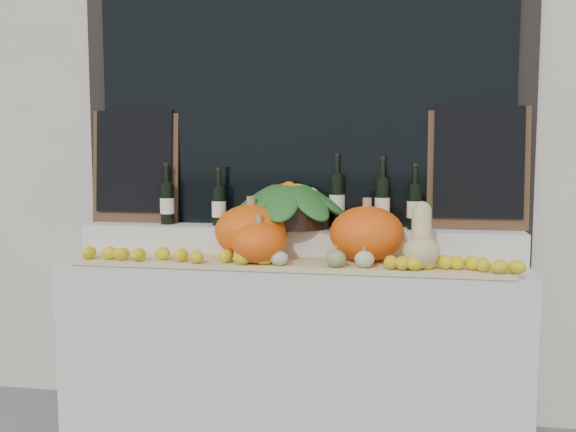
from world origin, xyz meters
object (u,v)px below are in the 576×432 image
at_px(produce_bowl, 289,204).
at_px(pumpkin_right, 367,234).
at_px(pumpkin_left, 251,231).
at_px(wine_bottle_tall, 337,200).
at_px(butternut_squash, 421,242).

bearing_deg(produce_bowl, pumpkin_right, -24.02).
bearing_deg(pumpkin_left, wine_bottle_tall, 35.10).
relative_size(pumpkin_right, butternut_squash, 1.20).
xyz_separation_m(pumpkin_left, produce_bowl, (0.16, 0.19, 0.12)).
bearing_deg(wine_bottle_tall, butternut_squash, -43.06).
distance_m(pumpkin_left, butternut_squash, 0.84).
distance_m(pumpkin_left, produce_bowl, 0.28).
bearing_deg(pumpkin_right, produce_bowl, 155.98).
distance_m(pumpkin_left, wine_bottle_tall, 0.51).
xyz_separation_m(pumpkin_right, produce_bowl, (-0.42, 0.19, 0.12)).
height_order(pumpkin_left, wine_bottle_tall, wine_bottle_tall).
bearing_deg(butternut_squash, produce_bowl, 154.85).
distance_m(produce_bowl, wine_bottle_tall, 0.26).
relative_size(butternut_squash, wine_bottle_tall, 0.78).
height_order(pumpkin_right, produce_bowl, produce_bowl).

